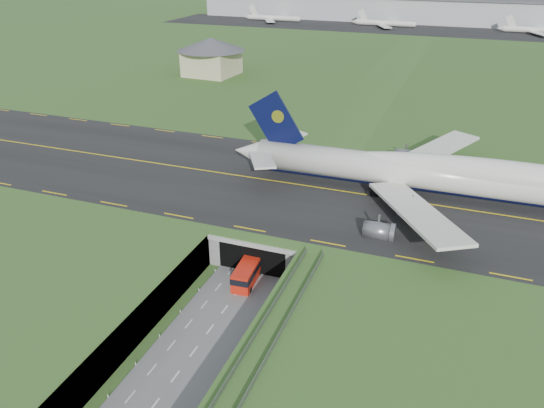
% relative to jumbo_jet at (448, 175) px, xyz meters
% --- Properties ---
extents(ground, '(900.00, 900.00, 0.00)m').
position_rel_jumbo_jet_xyz_m(ground, '(-28.70, -36.38, -11.10)').
color(ground, '#2E5221').
rests_on(ground, ground).
extents(airfield_deck, '(800.00, 800.00, 6.00)m').
position_rel_jumbo_jet_xyz_m(airfield_deck, '(-28.70, -36.38, -8.10)').
color(airfield_deck, gray).
rests_on(airfield_deck, ground).
extents(trench_road, '(12.00, 75.00, 0.20)m').
position_rel_jumbo_jet_xyz_m(trench_road, '(-28.70, -43.88, -11.00)').
color(trench_road, slate).
rests_on(trench_road, ground).
extents(taxiway, '(800.00, 44.00, 0.18)m').
position_rel_jumbo_jet_xyz_m(taxiway, '(-28.70, -3.38, -5.01)').
color(taxiway, black).
rests_on(taxiway, airfield_deck).
extents(tunnel_portal, '(17.00, 22.30, 6.00)m').
position_rel_jumbo_jet_xyz_m(tunnel_portal, '(-28.70, -19.67, -7.76)').
color(tunnel_portal, gray).
rests_on(tunnel_portal, ground).
extents(guideway, '(3.00, 53.00, 7.05)m').
position_rel_jumbo_jet_xyz_m(guideway, '(-17.70, -55.49, -5.78)').
color(guideway, '#A8A8A3').
rests_on(guideway, ground).
extents(jumbo_jet, '(87.30, 57.46, 19.01)m').
position_rel_jumbo_jet_xyz_m(jumbo_jet, '(0.00, 0.00, 0.00)').
color(jumbo_jet, silver).
rests_on(jumbo_jet, ground).
extents(shuttle_tram, '(3.66, 8.26, 3.27)m').
position_rel_jumbo_jet_xyz_m(shuttle_tram, '(-28.38, -31.29, -9.31)').
color(shuttle_tram, red).
rests_on(shuttle_tram, ground).
extents(service_building, '(26.84, 26.84, 13.76)m').
position_rel_jumbo_jet_xyz_m(service_building, '(-90.99, 83.02, 3.06)').
color(service_building, '#C3BB8D').
rests_on(service_building, ground).
extents(cargo_terminal, '(320.00, 67.00, 15.60)m').
position_rel_jumbo_jet_xyz_m(cargo_terminal, '(-28.88, 263.03, 2.86)').
color(cargo_terminal, '#B2B2B2').
rests_on(cargo_terminal, ground).
extents(distant_hills, '(700.00, 91.00, 60.00)m').
position_rel_jumbo_jet_xyz_m(distant_hills, '(35.68, 393.62, -15.10)').
color(distant_hills, slate).
rests_on(distant_hills, ground).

